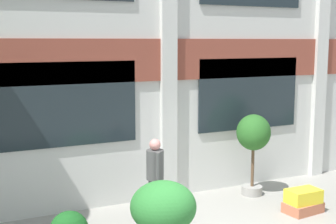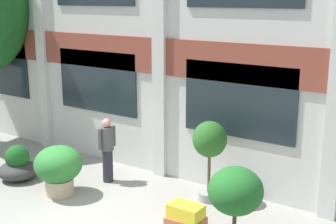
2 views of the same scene
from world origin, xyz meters
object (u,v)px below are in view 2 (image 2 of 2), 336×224
potted_plant_ribbed_drum (58,167)px  potted_plant_low_pan (235,194)px  potted_plant_terracotta_small (210,144)px  resident_by_doorway (107,148)px  potted_plant_square_trough (186,217)px  potted_plant_wide_bowl (18,166)px

potted_plant_ribbed_drum → potted_plant_low_pan: potted_plant_low_pan is taller
potted_plant_ribbed_drum → potted_plant_terracotta_small: 3.56m
potted_plant_ribbed_drum → resident_by_doorway: (0.41, 1.25, 0.20)m
potted_plant_square_trough → potted_plant_wide_bowl: bearing=-177.0°
potted_plant_ribbed_drum → resident_by_doorway: bearing=71.9°
potted_plant_ribbed_drum → potted_plant_square_trough: 3.37m
potted_plant_wide_bowl → potted_plant_square_trough: bearing=3.0°
potted_plant_wide_bowl → potted_plant_terracotta_small: (4.64, 1.65, 0.99)m
potted_plant_ribbed_drum → potted_plant_square_trough: potted_plant_ribbed_drum is taller
potted_plant_square_trough → potted_plant_terracotta_small: size_ratio=0.43×
potted_plant_wide_bowl → potted_plant_terracotta_small: size_ratio=0.55×
potted_plant_square_trough → potted_plant_low_pan: potted_plant_low_pan is taller
potted_plant_ribbed_drum → potted_plant_square_trough: bearing=5.4°
potted_plant_square_trough → potted_plant_terracotta_small: bearing=101.0°
potted_plant_low_pan → potted_plant_square_trough: bearing=151.5°
potted_plant_wide_bowl → potted_plant_terracotta_small: bearing=19.6°
potted_plant_low_pan → resident_by_doorway: (-4.38, 1.73, -0.49)m
potted_plant_terracotta_small → resident_by_doorway: bearing=-170.1°
potted_plant_wide_bowl → resident_by_doorway: size_ratio=0.62×
potted_plant_ribbed_drum → potted_plant_low_pan: bearing=-5.7°
potted_plant_low_pan → resident_by_doorway: 4.74m
potted_plant_square_trough → resident_by_doorway: bearing=162.3°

